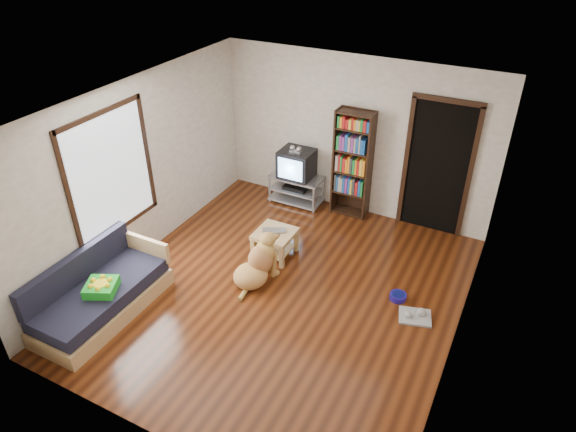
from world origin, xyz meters
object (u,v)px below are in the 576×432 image
at_px(grey_rag, 415,317).
at_px(sofa, 101,295).
at_px(green_cushion, 101,287).
at_px(bookshelf, 353,159).
at_px(coffee_table, 275,239).
at_px(dog, 258,265).
at_px(crt_tv, 297,163).
at_px(dog_bowl, 398,296).
at_px(laptop, 274,232).
at_px(tv_stand, 296,188).

relative_size(grey_rag, sofa, 0.22).
distance_m(green_cushion, bookshelf, 4.22).
xyz_separation_m(coffee_table, dog, (0.08, -0.64, -0.01)).
bearing_deg(crt_tv, green_cushion, -102.92).
bearing_deg(dog_bowl, green_cushion, -147.78).
height_order(green_cushion, coffee_table, green_cushion).
bearing_deg(green_cushion, dog, 22.97).
relative_size(green_cushion, dog_bowl, 1.64).
xyz_separation_m(dog_bowl, bookshelf, (-1.39, 1.77, 0.96)).
height_order(green_cushion, sofa, sofa).
height_order(green_cushion, bookshelf, bookshelf).
relative_size(crt_tv, sofa, 0.32).
relative_size(green_cushion, sofa, 0.20).
bearing_deg(green_cushion, coffee_table, 34.18).
bearing_deg(laptop, grey_rag, -34.93).
relative_size(laptop, bookshelf, 0.19).
bearing_deg(sofa, green_cushion, -23.50).
xyz_separation_m(sofa, dog, (1.46, 1.45, 0.00)).
bearing_deg(grey_rag, crt_tv, 143.53).
distance_m(grey_rag, dog, 2.18).
height_order(green_cushion, grey_rag, green_cushion).
height_order(laptop, coffee_table, laptop).
xyz_separation_m(crt_tv, sofa, (-0.97, -3.65, -0.48)).
bearing_deg(sofa, dog, 44.80).
distance_m(laptop, grey_rag, 2.29).
bearing_deg(tv_stand, grey_rag, -36.16).
distance_m(coffee_table, dog, 0.65).
bearing_deg(crt_tv, bookshelf, 4.32).
xyz_separation_m(grey_rag, coffee_table, (-2.23, 0.39, 0.27)).
distance_m(crt_tv, sofa, 3.81).
distance_m(sofa, dog, 2.06).
distance_m(grey_rag, sofa, 4.00).
bearing_deg(crt_tv, dog_bowl, -36.02).
xyz_separation_m(green_cushion, crt_tv, (0.85, 3.71, 0.26)).
bearing_deg(dog, tv_stand, 102.52).
height_order(sofa, dog, sofa).
bearing_deg(dog_bowl, dog, -164.73).
xyz_separation_m(crt_tv, coffee_table, (0.41, -1.56, -0.46)).
relative_size(dog_bowl, dog, 0.25).
xyz_separation_m(bookshelf, dog, (-0.47, -2.28, -0.73)).
bearing_deg(bookshelf, dog_bowl, -51.93).
xyz_separation_m(green_cushion, tv_stand, (0.85, 3.68, -0.21)).
bearing_deg(coffee_table, crt_tv, 104.67).
bearing_deg(dog_bowl, grey_rag, -39.81).
xyz_separation_m(sofa, coffee_table, (1.38, 2.09, 0.02)).
distance_m(laptop, sofa, 2.49).
bearing_deg(sofa, tv_stand, 74.98).
relative_size(grey_rag, crt_tv, 0.69).
distance_m(green_cushion, coffee_table, 2.50).
distance_m(grey_rag, tv_stand, 3.28).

